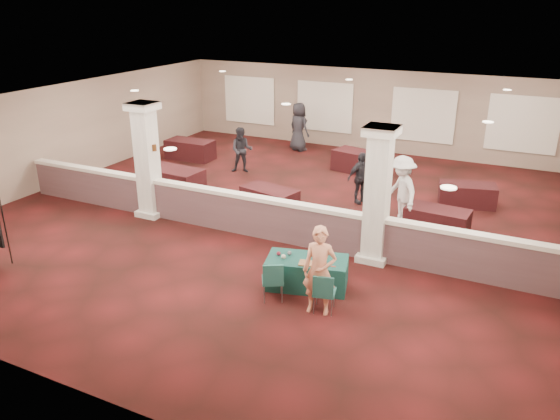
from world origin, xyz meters
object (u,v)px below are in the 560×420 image
at_px(far_table_front_right, 437,220).
at_px(attendee_d, 299,127).
at_px(far_table_back_center, 359,162).
at_px(near_table, 307,273).
at_px(far_table_back_right, 467,195).
at_px(woman, 320,271).
at_px(far_table_front_center, 270,199).
at_px(far_table_back_left, 190,150).
at_px(far_table_front_left, 172,181).
at_px(conf_chair_main, 324,290).
at_px(attendee_a, 242,150).
at_px(attendee_b, 401,191).
at_px(attendee_c, 360,178).
at_px(conf_chair_side, 273,278).

bearing_deg(far_table_front_right, attendee_d, 138.11).
distance_m(far_table_front_right, far_table_back_center, 5.50).
relative_size(near_table, far_table_back_right, 1.05).
xyz_separation_m(near_table, woman, (0.61, -0.83, 0.58)).
xyz_separation_m(far_table_front_center, far_table_back_left, (-5.15, 3.48, 0.03)).
height_order(far_table_front_left, far_table_front_center, far_table_front_left).
bearing_deg(near_table, attendee_d, 100.42).
bearing_deg(woman, attendee_d, 106.64).
distance_m(conf_chair_main, far_table_front_right, 5.12).
bearing_deg(far_table_back_right, attendee_a, -179.74).
height_order(attendee_a, attendee_b, attendee_b).
height_order(conf_chair_main, attendee_c, attendee_c).
height_order(conf_chair_side, attendee_a, attendee_a).
xyz_separation_m(conf_chair_main, far_table_back_center, (-2.29, 9.20, -0.13)).
xyz_separation_m(attendee_a, attendee_b, (6.20, -2.27, 0.16)).
height_order(near_table, conf_chair_side, conf_chair_side).
xyz_separation_m(far_table_front_center, far_table_front_right, (4.68, 0.48, -0.00)).
relative_size(near_table, conf_chair_side, 1.96).
bearing_deg(conf_chair_side, attendee_a, 94.33).
height_order(near_table, far_table_back_left, far_table_back_left).
distance_m(near_table, attendee_d, 11.14).
bearing_deg(attendee_c, far_table_back_left, 112.16).
height_order(far_table_front_right, far_table_back_right, far_table_front_right).
bearing_deg(far_table_front_right, attendee_b, 173.80).
distance_m(woman, far_table_back_right, 7.62).
xyz_separation_m(attendee_b, attendee_c, (-1.50, 1.14, -0.18)).
bearing_deg(attendee_d, attendee_a, 102.97).
xyz_separation_m(conf_chair_main, far_table_front_left, (-6.89, 4.49, -0.10)).
height_order(near_table, attendee_a, attendee_a).
distance_m(near_table, far_table_front_left, 7.19).
height_order(near_table, attendee_d, attendee_d).
xyz_separation_m(far_table_back_left, far_table_back_right, (10.25, -0.58, -0.04)).
relative_size(near_table, conf_chair_main, 2.01).
xyz_separation_m(conf_chair_main, far_table_back_left, (-8.61, 7.97, -0.14)).
bearing_deg(attendee_a, far_table_back_center, 3.95).
distance_m(woman, far_table_front_center, 5.64).
xyz_separation_m(far_table_back_left, attendee_d, (3.21, 2.94, 0.60)).
height_order(far_table_front_left, attendee_c, attendee_c).
bearing_deg(conf_chair_main, far_table_back_center, 91.21).
height_order(far_table_front_center, far_table_back_right, far_table_front_center).
height_order(conf_chair_side, attendee_d, attendee_d).
bearing_deg(far_table_back_left, far_table_back_right, -3.22).
bearing_deg(conf_chair_side, far_table_front_center, 88.37).
relative_size(conf_chair_main, far_table_back_right, 0.53).
xyz_separation_m(near_table, attendee_c, (-0.59, 5.40, 0.45)).
bearing_deg(far_table_back_center, woman, -76.59).
distance_m(far_table_front_center, far_table_front_right, 4.70).
bearing_deg(far_table_front_center, conf_chair_side, -62.36).
bearing_deg(attendee_d, far_table_back_center, 173.59).
relative_size(conf_chair_main, conf_chair_side, 0.98).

